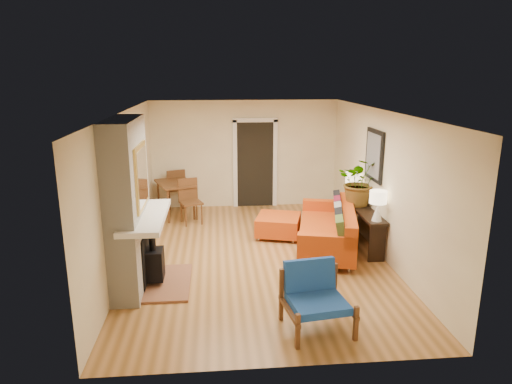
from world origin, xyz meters
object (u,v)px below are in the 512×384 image
at_px(ottoman, 278,224).
at_px(lamp_far, 353,182).
at_px(sofa, 331,229).
at_px(dining_table, 179,189).
at_px(blue_chair, 314,293).
at_px(houseplant, 360,181).
at_px(console_table, 363,216).
at_px(lamp_near, 378,202).

xyz_separation_m(ottoman, lamp_far, (1.54, 0.14, 0.82)).
height_order(sofa, dining_table, dining_table).
distance_m(blue_chair, houseplant, 3.47).
height_order(sofa, lamp_far, lamp_far).
bearing_deg(sofa, houseplant, 32.22).
distance_m(sofa, dining_table, 3.83).
xyz_separation_m(console_table, lamp_near, (0.00, -0.74, 0.49)).
distance_m(lamp_near, lamp_far, 1.48).
height_order(sofa, lamp_near, lamp_near).
xyz_separation_m(ottoman, lamp_near, (1.54, -1.34, 0.82)).
relative_size(dining_table, lamp_far, 3.42).
bearing_deg(dining_table, lamp_near, -38.80).
bearing_deg(sofa, dining_table, 141.65).
bearing_deg(blue_chair, ottoman, 90.02).
xyz_separation_m(ottoman, console_table, (1.54, -0.60, 0.33)).
bearing_deg(lamp_near, houseplant, 90.59).
bearing_deg(dining_table, houseplant, -28.39).
bearing_deg(dining_table, console_table, -30.98).
bearing_deg(lamp_near, lamp_far, 90.00).
distance_m(ottoman, houseplant, 1.84).
height_order(ottoman, console_table, console_table).
relative_size(ottoman, lamp_near, 1.91).
distance_m(sofa, houseplant, 1.11).
bearing_deg(ottoman, blue_chair, -89.98).
relative_size(blue_chair, lamp_near, 1.70).
distance_m(ottoman, lamp_near, 2.20).
height_order(lamp_far, houseplant, houseplant).
xyz_separation_m(blue_chair, dining_table, (-2.11, 4.98, 0.18)).
bearing_deg(ottoman, lamp_near, -41.03).
bearing_deg(lamp_far, houseplant, -91.11).
distance_m(lamp_far, houseplant, 0.53).
relative_size(lamp_far, houseplant, 0.57).
relative_size(sofa, ottoman, 2.37).
height_order(blue_chair, lamp_far, lamp_far).
distance_m(ottoman, lamp_far, 1.75).
bearing_deg(console_table, blue_chair, -118.87).
height_order(blue_chair, houseplant, houseplant).
bearing_deg(lamp_near, console_table, 90.00).
height_order(ottoman, lamp_far, lamp_far).
bearing_deg(blue_chair, lamp_near, 53.09).
bearing_deg(houseplant, console_table, -87.44).
bearing_deg(dining_table, sofa, -38.35).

